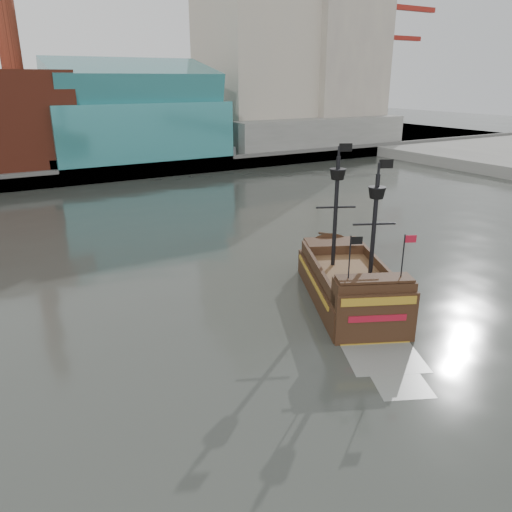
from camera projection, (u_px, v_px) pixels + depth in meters
ground at (355, 370)px, 28.50m from camera, size 400.00×400.00×0.00m
promenade_far at (59, 154)px, 102.96m from camera, size 220.00×60.00×2.00m
seawall at (92, 175)px, 78.88m from camera, size 220.00×1.00×2.60m
skyline at (79, 28)px, 91.51m from camera, size 149.00×45.00×62.00m
crane_a at (383, 65)px, 126.21m from camera, size 22.50×4.00×32.25m
crane_b at (381, 79)px, 140.09m from camera, size 19.10×4.00×26.25m
pirate_ship at (349, 288)px, 36.76m from camera, size 11.28×16.89×12.25m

